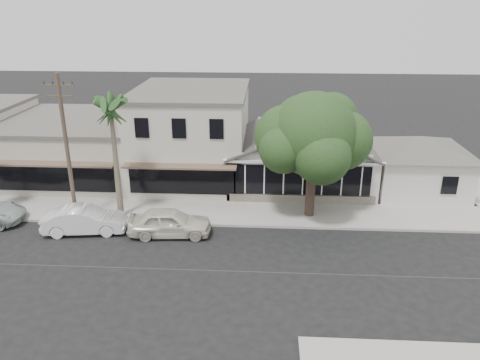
# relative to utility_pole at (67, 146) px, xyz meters

# --- Properties ---
(ground) EXTENTS (140.00, 140.00, 0.00)m
(ground) POSITION_rel_utility_pole_xyz_m (9.00, -5.20, -4.79)
(ground) COLOR black
(ground) RESTS_ON ground
(sidewalk_north) EXTENTS (90.00, 3.50, 0.15)m
(sidewalk_north) POSITION_rel_utility_pole_xyz_m (1.00, 1.55, -4.71)
(sidewalk_north) COLOR #9E9991
(sidewalk_north) RESTS_ON ground
(corner_shop) EXTENTS (10.40, 8.60, 5.10)m
(corner_shop) POSITION_rel_utility_pole_xyz_m (14.00, 7.27, -2.17)
(corner_shop) COLOR silver
(corner_shop) RESTS_ON ground
(side_cottage) EXTENTS (6.00, 6.00, 3.00)m
(side_cottage) POSITION_rel_utility_pole_xyz_m (22.20, 6.30, -3.29)
(side_cottage) COLOR silver
(side_cottage) RESTS_ON ground
(row_building_near) EXTENTS (8.00, 10.00, 6.50)m
(row_building_near) POSITION_rel_utility_pole_xyz_m (6.00, 8.30, -1.54)
(row_building_near) COLOR beige
(row_building_near) RESTS_ON ground
(row_building_midnear) EXTENTS (10.00, 10.00, 4.20)m
(row_building_midnear) POSITION_rel_utility_pole_xyz_m (-3.00, 8.30, -2.69)
(row_building_midnear) COLOR beige
(row_building_midnear) RESTS_ON ground
(utility_pole) EXTENTS (1.80, 0.24, 9.00)m
(utility_pole) POSITION_rel_utility_pole_xyz_m (0.00, 0.00, 0.00)
(utility_pole) COLOR brown
(utility_pole) RESTS_ON ground
(car_0) EXTENTS (4.85, 2.20, 1.61)m
(car_0) POSITION_rel_utility_pole_xyz_m (6.12, -1.50, -3.98)
(car_0) COLOR beige
(car_0) RESTS_ON ground
(car_1) EXTENTS (4.90, 2.24, 1.56)m
(car_1) POSITION_rel_utility_pole_xyz_m (1.12, -1.44, -4.01)
(car_1) COLOR white
(car_1) RESTS_ON ground
(shade_tree) EXTENTS (7.10, 6.41, 7.87)m
(shade_tree) POSITION_rel_utility_pole_xyz_m (14.28, 1.66, 0.39)
(shade_tree) COLOR #413327
(shade_tree) RESTS_ON ground
(palm_east) EXTENTS (3.30, 3.30, 8.15)m
(palm_east) POSITION_rel_utility_pole_xyz_m (2.61, 0.60, 2.16)
(palm_east) COLOR #726651
(palm_east) RESTS_ON ground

